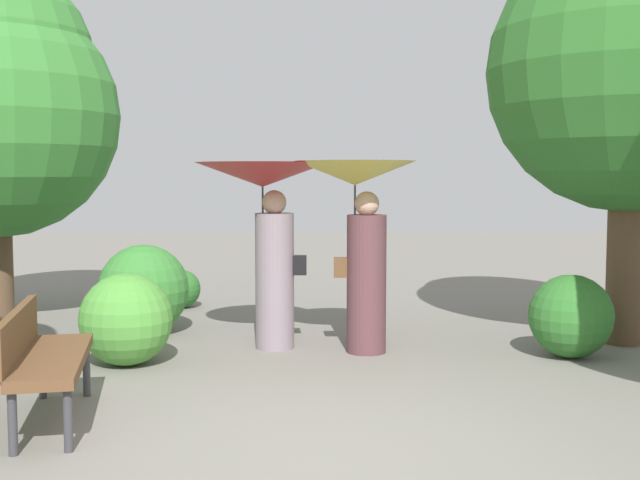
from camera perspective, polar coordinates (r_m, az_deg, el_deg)
The scene contains 9 objects.
ground_plane at distance 5.38m, azimuth -0.01°, elevation -14.78°, with size 40.00×40.00×0.00m, color slate.
person_left at distance 8.19m, azimuth -3.83°, elevation 2.24°, with size 1.38×1.38×1.92m.
person_right at distance 7.99m, azimuth 2.84°, elevation 1.75°, with size 1.21×1.21×1.93m.
park_bench at distance 6.13m, azimuth -19.32°, elevation -7.64°, with size 0.78×1.57×0.83m.
tree_near_right at distance 9.07m, azimuth 21.39°, elevation 12.79°, with size 2.96×2.96×4.83m.
bush_path_left at distance 9.21m, azimuth -12.47°, elevation -3.46°, with size 1.01×1.01×1.01m, color #387F33.
bush_path_right at distance 10.92m, azimuth -9.86°, elevation -3.46°, with size 0.51×0.51×0.51m, color #2D6B28.
bush_behind_bench at distance 7.75m, azimuth -13.67°, elevation -5.53°, with size 0.87×0.87×0.87m, color #4C9338.
bush_far_side at distance 8.22m, azimuth 17.47°, elevation -5.21°, with size 0.82×0.82×0.82m, color #2D6B28.
Camera 1 is at (0.00, -5.07, 1.79)m, focal length 44.84 mm.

